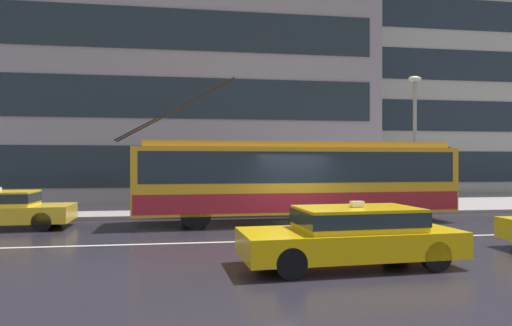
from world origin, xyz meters
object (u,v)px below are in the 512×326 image
trolleybus (296,178)px  bus_shelter (249,167)px  taxi_queued_behind_bus (0,208)px  street_lamp (415,129)px  pedestrian_walking_past (295,173)px  pedestrian_at_shelter (198,175)px  taxi_oncoming_near (352,233)px  pedestrian_approaching_curb (199,175)px

trolleybus → bus_shelter: (-1.29, 3.39, 0.38)m
taxi_queued_behind_bus → street_lamp: (15.98, 2.29, 2.95)m
taxi_queued_behind_bus → pedestrian_walking_past: (10.71, 2.59, 1.07)m
bus_shelter → taxi_queued_behind_bus: bearing=-157.8°
pedestrian_at_shelter → street_lamp: (9.32, -1.75, 2.01)m
taxi_oncoming_near → bus_shelter: (-0.80, 10.44, 1.30)m
taxi_queued_behind_bus → street_lamp: 16.41m
taxi_oncoming_near → pedestrian_at_shelter: 11.32m
trolleybus → street_lamp: 6.49m
bus_shelter → pedestrian_walking_past: bus_shelter is taller
pedestrian_at_shelter → pedestrian_walking_past: bearing=-19.8°
bus_shelter → pedestrian_at_shelter: (-2.22, 0.42, -0.36)m
pedestrian_at_shelter → bus_shelter: bearing=-10.8°
bus_shelter → pedestrian_at_shelter: 2.29m
pedestrian_walking_past → street_lamp: size_ratio=0.35×
bus_shelter → pedestrian_at_shelter: bus_shelter is taller
street_lamp → trolleybus: bearing=-160.5°
bus_shelter → street_lamp: 7.41m
taxi_oncoming_near → pedestrian_walking_past: bearing=83.8°
taxi_queued_behind_bus → trolleybus: bearing=1.3°
pedestrian_approaching_curb → street_lamp: size_ratio=0.34×
bus_shelter → pedestrian_walking_past: (1.83, -1.03, -0.23)m
trolleybus → taxi_oncoming_near: 7.13m
taxi_oncoming_near → pedestrian_approaching_curb: pedestrian_approaching_curb is taller
trolleybus → pedestrian_approaching_curb: bearing=145.2°
bus_shelter → pedestrian_at_shelter: bearing=169.2°
taxi_queued_behind_bus → bus_shelter: bus_shelter is taller
trolleybus → pedestrian_walking_past: size_ratio=5.98×
pedestrian_at_shelter → street_lamp: size_ratio=0.32×
pedestrian_walking_past → street_lamp: street_lamp is taller
taxi_oncoming_near → pedestrian_walking_past: 9.52m
taxi_queued_behind_bus → taxi_oncoming_near: same height
pedestrian_walking_past → street_lamp: bearing=-3.2°
pedestrian_at_shelter → pedestrian_walking_past: (4.06, -1.46, 0.13)m
taxi_oncoming_near → street_lamp: (6.30, 9.11, 2.95)m
pedestrian_approaching_curb → pedestrian_walking_past: 4.08m
trolleybus → street_lamp: bearing=19.5°
pedestrian_approaching_curb → taxi_queued_behind_bus: bearing=-157.9°
trolleybus → taxi_queued_behind_bus: (-10.17, -0.23, -0.93)m
pedestrian_approaching_curb → pedestrian_at_shelter: bearing=88.9°
taxi_queued_behind_bus → pedestrian_at_shelter: bearing=31.3°
trolleybus → taxi_queued_behind_bus: trolleybus is taller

